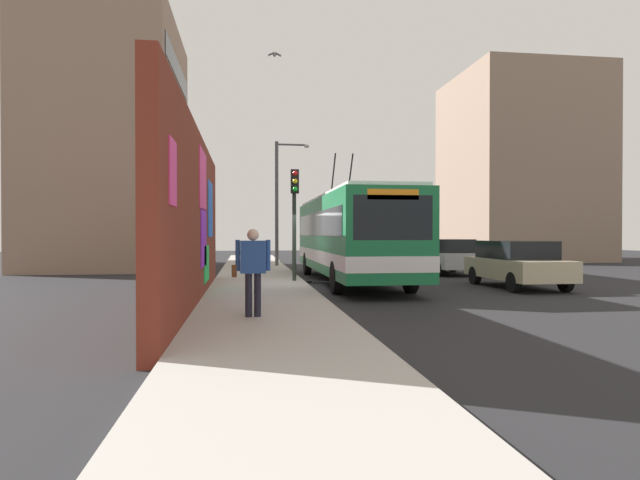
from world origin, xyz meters
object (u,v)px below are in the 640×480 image
at_px(pedestrian_near_wall, 253,265).
at_px(traffic_light, 294,205).
at_px(city_bus, 350,234).
at_px(street_lamp, 281,194).
at_px(parked_car_silver, 447,255).
at_px(parked_car_champagne, 517,263).
at_px(parked_car_dark_gray, 407,251).

xyz_separation_m(pedestrian_near_wall, traffic_light, (8.02, -1.57, 1.63)).
height_order(city_bus, street_lamp, street_lamp).
distance_m(city_bus, parked_car_silver, 6.36).
bearing_deg(city_bus, parked_car_silver, -55.83).
bearing_deg(street_lamp, traffic_light, 179.35).
bearing_deg(parked_car_champagne, parked_car_dark_gray, 0.00).
bearing_deg(street_lamp, parked_car_dark_gray, -80.63).
bearing_deg(street_lamp, parked_car_silver, -123.52).
relative_size(city_bus, parked_car_dark_gray, 2.80).
xyz_separation_m(city_bus, parked_car_silver, (3.53, -5.20, -0.96)).
relative_size(pedestrian_near_wall, traffic_light, 0.45).
relative_size(parked_car_dark_gray, traffic_light, 1.08).
xyz_separation_m(city_bus, pedestrian_near_wall, (-8.87, 3.72, -0.60)).
height_order(parked_car_champagne, parked_car_dark_gray, same).
bearing_deg(street_lamp, parked_car_champagne, -146.84).
xyz_separation_m(city_bus, traffic_light, (-0.84, 2.15, 1.03)).
relative_size(parked_car_silver, street_lamp, 0.67).
bearing_deg(parked_car_silver, parked_car_champagne, 180.00).
xyz_separation_m(city_bus, street_lamp, (8.33, 2.05, 2.10)).
bearing_deg(parked_car_silver, street_lamp, 56.48).
bearing_deg(pedestrian_near_wall, parked_car_champagne, -55.62).
height_order(city_bus, parked_car_dark_gray, city_bus).
xyz_separation_m(parked_car_champagne, pedestrian_near_wall, (-6.11, 8.92, 0.36)).
bearing_deg(traffic_light, parked_car_silver, -59.24).
bearing_deg(parked_car_dark_gray, traffic_light, 144.67).
distance_m(parked_car_champagne, parked_car_silver, 6.29).
relative_size(parked_car_dark_gray, pedestrian_near_wall, 2.42).
bearing_deg(street_lamp, pedestrian_near_wall, 174.42).
bearing_deg(parked_car_champagne, parked_car_silver, 0.00).
xyz_separation_m(parked_car_silver, parked_car_dark_gray, (5.99, 0.00, -0.00)).
relative_size(parked_car_silver, pedestrian_near_wall, 2.45).
bearing_deg(parked_car_silver, parked_car_dark_gray, 0.00).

